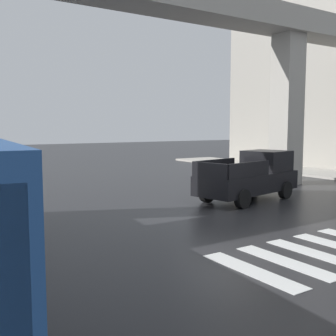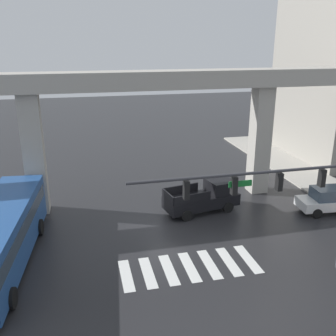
% 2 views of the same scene
% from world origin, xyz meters
% --- Properties ---
extents(ground_plane, '(120.00, 120.00, 0.00)m').
position_xyz_m(ground_plane, '(0.00, 0.00, 0.00)').
color(ground_plane, '#232326').
extents(elevated_overpass, '(49.48, 2.04, 9.28)m').
position_xyz_m(elevated_overpass, '(0.00, 3.91, 7.82)').
color(elevated_overpass, '#ADA89E').
rests_on(elevated_overpass, ground).
extents(pickup_truck, '(5.37, 2.83, 2.08)m').
position_xyz_m(pickup_truck, '(3.00, 1.36, 0.99)').
color(pickup_truck, black).
rests_on(pickup_truck, ground).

